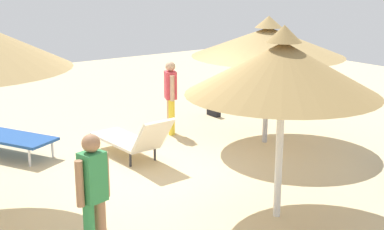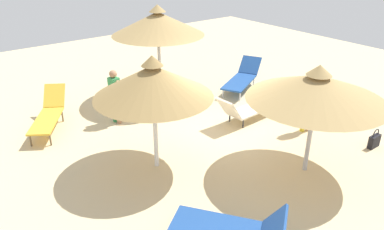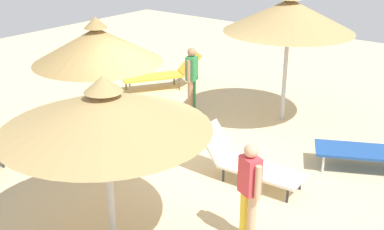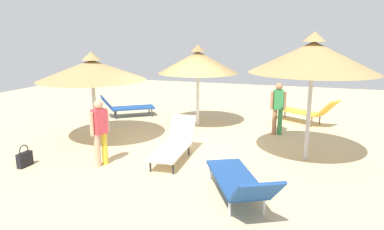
{
  "view_description": "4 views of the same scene",
  "coord_description": "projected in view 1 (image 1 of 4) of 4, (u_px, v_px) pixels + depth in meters",
  "views": [
    {
      "loc": [
        4.64,
        6.71,
        3.26
      ],
      "look_at": [
        -0.55,
        -0.5,
        0.91
      ],
      "focal_mm": 50.98,
      "sensor_mm": 36.0,
      "label": 1
    },
    {
      "loc": [
        -6.61,
        5.6,
        4.73
      ],
      "look_at": [
        0.4,
        0.2,
        0.54
      ],
      "focal_mm": 35.05,
      "sensor_mm": 36.0,
      "label": 2
    },
    {
      "loc": [
        -6.61,
        -5.43,
        4.35
      ],
      "look_at": [
        0.04,
        -0.24,
        0.98
      ],
      "focal_mm": 46.32,
      "sensor_mm": 36.0,
      "label": 3
    },
    {
      "loc": [
        2.9,
        -8.65,
        2.86
      ],
      "look_at": [
        0.06,
        -0.04,
        0.77
      ],
      "focal_mm": 32.02,
      "sensor_mm": 36.0,
      "label": 4
    }
  ],
  "objects": [
    {
      "name": "handbag",
      "position": [
        214.0,
        108.0,
        12.64
      ],
      "size": [
        0.13,
        0.37,
        0.51
      ],
      "color": "black",
      "rests_on": "ground"
    },
    {
      "name": "parasol_umbrella_center",
      "position": [
        268.0,
        42.0,
        10.24
      ],
      "size": [
        2.89,
        2.89,
        2.46
      ],
      "color": "#B2B2B7",
      "rests_on": "ground"
    },
    {
      "name": "parasol_umbrella_far_right",
      "position": [
        283.0,
        68.0,
        6.98
      ],
      "size": [
        2.54,
        2.54,
        2.61
      ],
      "color": "white",
      "rests_on": "ground"
    },
    {
      "name": "ground",
      "position": [
        182.0,
        184.0,
        8.73
      ],
      "size": [
        24.0,
        24.0,
        0.1
      ],
      "primitive_type": "cube",
      "color": "beige"
    },
    {
      "name": "person_standing_front",
      "position": [
        171.0,
        93.0,
        11.09
      ],
      "size": [
        0.32,
        0.44,
        1.51
      ],
      "color": "yellow",
      "rests_on": "ground"
    },
    {
      "name": "person_standing_center",
      "position": [
        93.0,
        192.0,
        6.09
      ],
      "size": [
        0.44,
        0.28,
        1.55
      ],
      "color": "#338C4C",
      "rests_on": "ground"
    },
    {
      "name": "lounge_chair_near_right",
      "position": [
        133.0,
        139.0,
        9.69
      ],
      "size": [
        0.71,
        1.93,
        0.89
      ],
      "color": "silver",
      "rests_on": "ground"
    }
  ]
}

